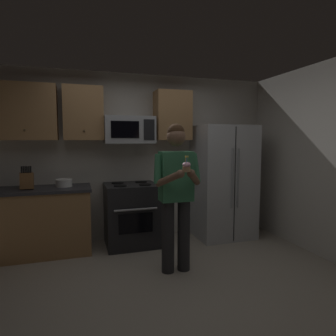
{
  "coord_description": "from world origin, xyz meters",
  "views": [
    {
      "loc": [
        -0.91,
        -2.9,
        1.58
      ],
      "look_at": [
        0.1,
        0.32,
        1.25
      ],
      "focal_mm": 31.31,
      "sensor_mm": 36.0,
      "label": 1
    }
  ],
  "objects_px": {
    "microwave": "(129,130)",
    "cupcake": "(187,167)",
    "knife_block": "(27,181)",
    "refrigerator": "(223,182)",
    "bowl_large_white": "(64,183)",
    "oven_range": "(131,214)",
    "person": "(176,189)"
  },
  "relations": [
    {
      "from": "microwave",
      "to": "cupcake",
      "type": "distance_m",
      "value": 1.59
    },
    {
      "from": "knife_block",
      "to": "refrigerator",
      "type": "bearing_deg",
      "value": -0.19
    },
    {
      "from": "cupcake",
      "to": "bowl_large_white",
      "type": "bearing_deg",
      "value": 131.79
    },
    {
      "from": "bowl_large_white",
      "to": "refrigerator",
      "type": "bearing_deg",
      "value": -2.41
    },
    {
      "from": "oven_range",
      "to": "cupcake",
      "type": "xyz_separation_m",
      "value": [
        0.35,
        -1.38,
        0.83
      ]
    },
    {
      "from": "knife_block",
      "to": "cupcake",
      "type": "distance_m",
      "value": 2.22
    },
    {
      "from": "knife_block",
      "to": "cupcake",
      "type": "relative_size",
      "value": 1.84
    },
    {
      "from": "refrigerator",
      "to": "cupcake",
      "type": "xyz_separation_m",
      "value": [
        -1.15,
        -1.34,
        0.39
      ]
    },
    {
      "from": "refrigerator",
      "to": "person",
      "type": "relative_size",
      "value": 1.02
    },
    {
      "from": "oven_range",
      "to": "person",
      "type": "height_order",
      "value": "person"
    },
    {
      "from": "oven_range",
      "to": "microwave",
      "type": "height_order",
      "value": "microwave"
    },
    {
      "from": "refrigerator",
      "to": "knife_block",
      "type": "bearing_deg",
      "value": 179.81
    },
    {
      "from": "refrigerator",
      "to": "bowl_large_white",
      "type": "bearing_deg",
      "value": 177.59
    },
    {
      "from": "bowl_large_white",
      "to": "person",
      "type": "height_order",
      "value": "person"
    },
    {
      "from": "microwave",
      "to": "cupcake",
      "type": "height_order",
      "value": "microwave"
    },
    {
      "from": "bowl_large_white",
      "to": "knife_block",
      "type": "bearing_deg",
      "value": -168.48
    },
    {
      "from": "refrigerator",
      "to": "bowl_large_white",
      "type": "xyz_separation_m",
      "value": [
        -2.44,
        0.1,
        0.08
      ]
    },
    {
      "from": "microwave",
      "to": "refrigerator",
      "type": "relative_size",
      "value": 0.41
    },
    {
      "from": "bowl_large_white",
      "to": "oven_range",
      "type": "bearing_deg",
      "value": -3.87
    },
    {
      "from": "person",
      "to": "cupcake",
      "type": "xyz_separation_m",
      "value": [
        -0.0,
        -0.33,
        0.3
      ]
    },
    {
      "from": "refrigerator",
      "to": "person",
      "type": "xyz_separation_m",
      "value": [
        -1.15,
        -1.01,
        0.1
      ]
    },
    {
      "from": "person",
      "to": "microwave",
      "type": "bearing_deg",
      "value": 106.56
    },
    {
      "from": "oven_range",
      "to": "bowl_large_white",
      "type": "height_order",
      "value": "bowl_large_white"
    },
    {
      "from": "knife_block",
      "to": "bowl_large_white",
      "type": "relative_size",
      "value": 1.39
    },
    {
      "from": "microwave",
      "to": "person",
      "type": "xyz_separation_m",
      "value": [
        0.35,
        -1.17,
        -0.72
      ]
    },
    {
      "from": "knife_block",
      "to": "person",
      "type": "xyz_separation_m",
      "value": [
        1.75,
        -1.02,
        -0.04
      ]
    },
    {
      "from": "oven_range",
      "to": "refrigerator",
      "type": "bearing_deg",
      "value": -1.5
    },
    {
      "from": "refrigerator",
      "to": "bowl_large_white",
      "type": "distance_m",
      "value": 2.44
    },
    {
      "from": "oven_range",
      "to": "refrigerator",
      "type": "height_order",
      "value": "refrigerator"
    },
    {
      "from": "knife_block",
      "to": "bowl_large_white",
      "type": "height_order",
      "value": "knife_block"
    },
    {
      "from": "oven_range",
      "to": "microwave",
      "type": "bearing_deg",
      "value": 89.98
    },
    {
      "from": "cupcake",
      "to": "microwave",
      "type": "bearing_deg",
      "value": 103.07
    }
  ]
}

